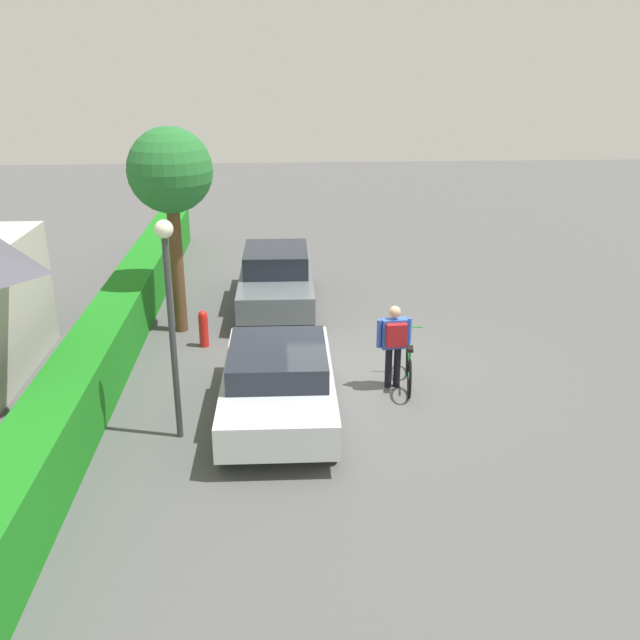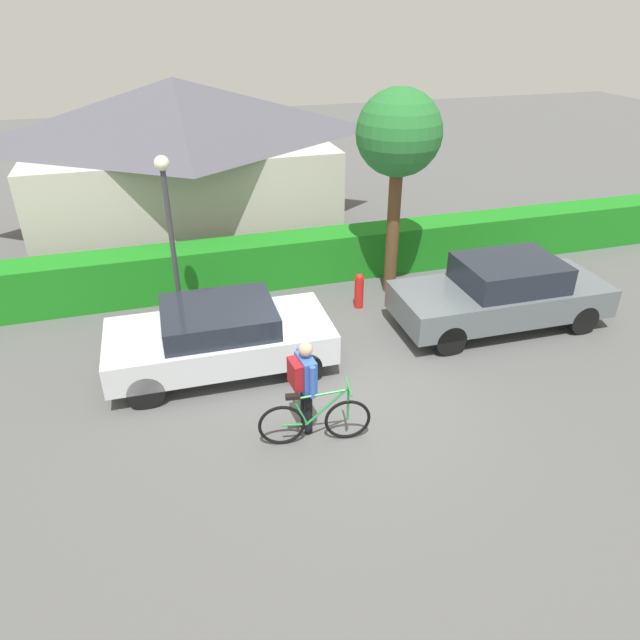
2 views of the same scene
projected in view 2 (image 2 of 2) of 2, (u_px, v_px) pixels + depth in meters
name	position (u px, v px, depth m)	size (l,w,h in m)	color
ground_plane	(338.00, 396.00, 10.12)	(60.00, 60.00, 0.00)	#545454
hedge_row	(276.00, 261.00, 13.86)	(21.89, 0.90, 1.13)	#1B7B1B
house_distant	(181.00, 157.00, 16.20)	(8.21, 5.76, 4.24)	beige
parked_car_near	(220.00, 336.00, 10.54)	(4.04, 1.91, 1.29)	silver
parked_car_far	(502.00, 293.00, 11.96)	(4.41, 1.82, 1.45)	slate
bicycle	(315.00, 420.00, 8.90)	(1.73, 0.50, 1.01)	black
person_rider	(304.00, 379.00, 8.85)	(0.38, 0.65, 1.61)	black
street_lamp	(169.00, 221.00, 10.94)	(0.28, 0.28, 3.60)	#38383D
tree_kerbside	(399.00, 137.00, 12.05)	(1.81, 1.81, 4.52)	brown
fire_hydrant	(359.00, 290.00, 12.81)	(0.20, 0.20, 0.81)	red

